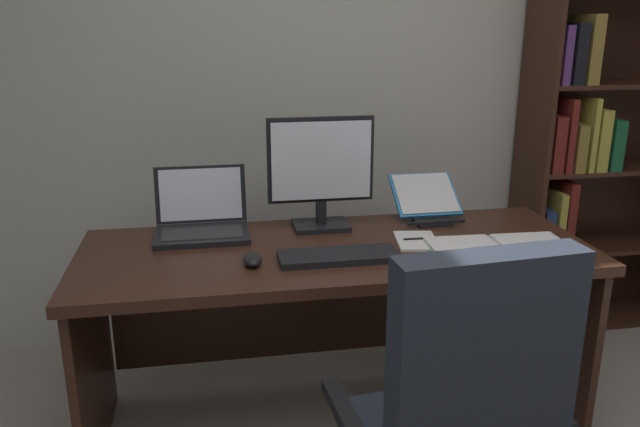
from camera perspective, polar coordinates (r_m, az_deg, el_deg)
The scene contains 11 objects.
wall_back at distance 3.13m, azimuth 0.66°, elevation 14.16°, with size 5.64×0.12×2.79m, color beige.
desk at distance 2.48m, azimuth 1.07°, elevation -6.77°, with size 1.87×0.71×0.76m.
bookshelf at distance 3.44m, azimuth 23.44°, elevation 6.57°, with size 0.89×0.33×2.10m.
monitor at distance 2.48m, azimuth 0.08°, elevation 3.56°, with size 0.42×0.16×0.45m.
laptop at distance 2.49m, azimuth -10.64°, elevation -0.67°, with size 0.36×0.29×0.25m.
keyboard at distance 2.21m, azimuth 1.70°, elevation -3.89°, with size 0.42×0.15×0.02m, color black.
computer_mouse at distance 2.17m, azimuth -6.11°, elevation -4.16°, with size 0.06×0.10×0.04m, color black.
reading_stand_with_book at distance 2.69m, azimuth 9.59°, elevation 1.31°, with size 0.27×0.27×0.16m.
open_binder at distance 2.35m, azimuth 16.22°, elevation -3.27°, with size 0.53×0.34×0.02m.
notepad at distance 2.40m, azimuth 8.72°, elevation -2.47°, with size 0.15×0.21×0.01m, color silver.
pen at distance 2.40m, azimuth 9.18°, elevation -2.23°, with size 0.01×0.01×0.14m, color black.
Camera 1 is at (-0.58, -0.92, 1.56)m, focal length 35.40 mm.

